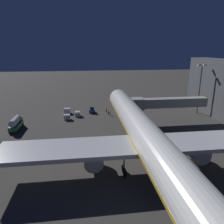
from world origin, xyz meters
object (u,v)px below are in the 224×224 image
Objects in this scene: jet_bridge at (164,103)px; traffic_cone_nose_starboard at (110,113)px; apron_floodlight_mast at (200,85)px; traffic_cone_nose_port at (124,112)px; airliner_at_gate at (147,139)px; baggage_container_near_belt at (78,114)px; baggage_container_far_row at (67,117)px; baggage_container_mid_row at (67,111)px; ground_crew_under_port_wing at (106,109)px; fuel_tanker at (16,123)px; ground_crew_near_nose_gear at (109,112)px; pushback_tug at (92,110)px.

jet_bridge is 17.62m from traffic_cone_nose_starboard.
apron_floodlight_mast is 28.17× the size of traffic_cone_nose_port.
baggage_container_near_belt is (12.58, -31.19, -4.63)m from airliner_at_gate.
jet_bridge is at bearing -116.79° from airliner_at_gate.
apron_floodlight_mast reaches higher than baggage_container_far_row.
baggage_container_mid_row is at bearing -7.89° from traffic_cone_nose_starboard.
ground_crew_under_port_wing is at bearing -58.88° from traffic_cone_nose_starboard.
fuel_tanker reaches higher than baggage_container_far_row.
baggage_container_near_belt is at bearing 135.31° from baggage_container_mid_row.
baggage_container_far_row is at bearing -154.51° from fuel_tanker.
baggage_container_mid_row is 13.44m from ground_crew_near_nose_gear.
ground_crew_near_nose_gear is (14.50, -8.36, -4.52)m from jet_bridge.
fuel_tanker is (28.08, -22.32, -3.70)m from airliner_at_gate.
jet_bridge is 19.36m from ground_crew_under_port_wing.
baggage_container_far_row is 13.05m from ground_crew_near_nose_gear.
fuel_tanker is (39.69, 0.68, -3.83)m from jet_bridge.
traffic_cone_nose_starboard is at bearing -34.86° from jet_bridge.
traffic_cone_nose_port is at bearing 174.00° from baggage_container_mid_row.
baggage_container_near_belt is 9.70m from ground_crew_near_nose_gear.
traffic_cone_nose_starboard is at bearing -6.63° from apron_floodlight_mast.
pushback_tug reaches higher than baggage_container_near_belt.
fuel_tanker is at bearing 7.52° from apron_floodlight_mast.
ground_crew_near_nose_gear is 5.29m from traffic_cone_nose_port.
airliner_at_gate is 39.38× the size of baggage_container_far_row.
traffic_cone_nose_starboard is at bearing -118.58° from ground_crew_near_nose_gear.
ground_crew_under_port_wing is at bearing -37.54° from jet_bridge.
pushback_tug is at bearing -76.84° from airliner_at_gate.
baggage_container_far_row is at bearing 17.96° from traffic_cone_nose_starboard.
pushback_tug is 1.23× the size of baggage_container_mid_row.
ground_crew_under_port_wing is at bearing -153.21° from baggage_container_far_row.
traffic_cone_nose_starboard is (-10.38, -1.43, -0.45)m from baggage_container_near_belt.
baggage_container_near_belt is at bearing 19.49° from ground_crew_under_port_wing.
airliner_at_gate is 25.76m from jet_bridge.
baggage_container_far_row is 13.73m from ground_crew_under_port_wing.
apron_floodlight_mast is 41.93m from baggage_container_far_row.
fuel_tanker is 3.58× the size of ground_crew_near_nose_gear.
airliner_at_gate is at bearing 111.97° from baggage_container_near_belt.
pushback_tug is at bearing 1.44° from ground_crew_under_port_wing.
apron_floodlight_mast is at bearing 171.59° from pushback_tug.
traffic_cone_nose_starboard is (-1.12, 1.85, -0.71)m from ground_crew_under_port_wing.
traffic_cone_nose_starboard is at bearing -172.17° from baggage_container_near_belt.
traffic_cone_nose_starboard is at bearing 163.45° from pushback_tug.
traffic_cone_nose_starboard is (27.70, -3.22, -8.87)m from apron_floodlight_mast.
jet_bridge is at bearing -179.02° from fuel_tanker.
traffic_cone_nose_port is at bearing -93.86° from airliner_at_gate.
apron_floodlight_mast reaches higher than traffic_cone_nose_starboard.
airliner_at_gate is at bearing 86.14° from traffic_cone_nose_port.
apron_floodlight_mast is 25.14m from traffic_cone_nose_port.
ground_crew_under_port_wing is (-12.63, 0.05, 0.14)m from baggage_container_mid_row.
ground_crew_near_nose_gear is at bearing -166.38° from baggage_container_far_row.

